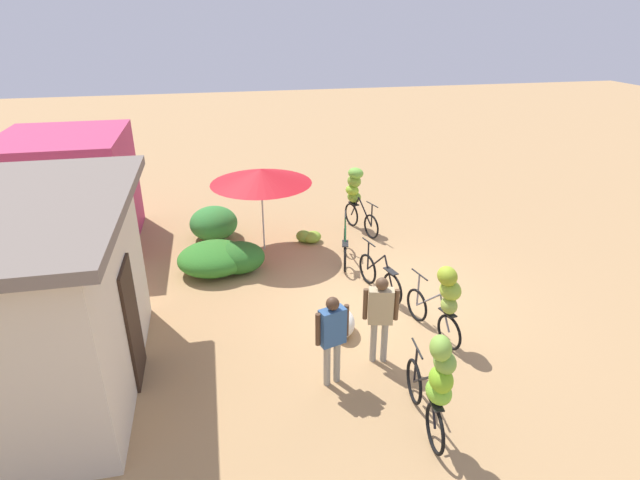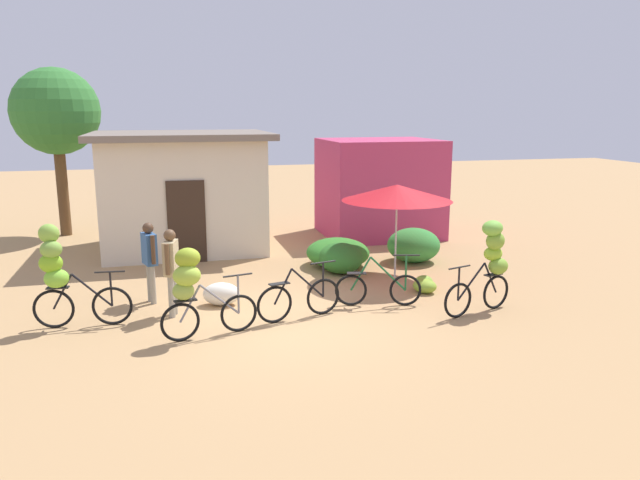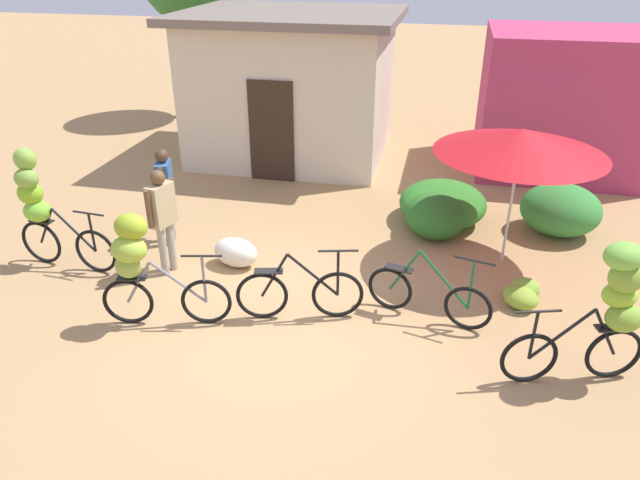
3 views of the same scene
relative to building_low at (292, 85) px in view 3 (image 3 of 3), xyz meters
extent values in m
plane|color=tan|center=(1.50, -6.40, -1.55)|extent=(60.00, 60.00, 0.00)
cube|color=beige|center=(0.00, 0.00, -0.10)|extent=(4.02, 3.28, 2.90)
cube|color=#72665B|center=(0.00, 0.00, 1.43)|extent=(4.52, 3.78, 0.16)
cube|color=#332319|center=(0.00, -1.65, -0.55)|extent=(0.90, 0.06, 2.00)
cube|color=#B7355D|center=(5.62, 0.39, -0.15)|extent=(3.20, 2.80, 2.80)
cylinder|color=brown|center=(-3.35, 2.65, -0.13)|extent=(0.32, 0.32, 2.85)
ellipsoid|color=#2B6B24|center=(3.32, -3.45, -1.21)|extent=(1.00, 1.18, 0.68)
ellipsoid|color=#317C27|center=(3.42, -2.91, -1.22)|extent=(1.48, 1.62, 0.66)
ellipsoid|color=#358738|center=(5.32, -2.94, -1.14)|extent=(1.29, 1.22, 0.83)
cylinder|color=beige|center=(4.38, -4.14, -0.56)|extent=(0.04, 0.04, 1.99)
cone|color=red|center=(4.38, -4.14, 0.34)|extent=(2.40, 2.40, 0.35)
torus|color=black|center=(-1.46, -5.77, -1.21)|extent=(0.68, 0.11, 0.68)
torus|color=black|center=(-2.41, -5.69, -1.21)|extent=(0.68, 0.11, 0.68)
cylinder|color=black|center=(-2.24, -5.70, -0.92)|extent=(0.37, 0.07, 0.61)
cylinder|color=black|center=(-1.76, -5.74, -0.92)|extent=(0.65, 0.09, 0.62)
cylinder|color=black|center=(-1.46, -5.77, -0.61)|extent=(0.50, 0.07, 0.03)
cylinder|color=black|center=(-1.46, -5.77, -0.91)|extent=(0.04, 0.04, 0.61)
cube|color=black|center=(-2.31, -5.70, -0.84)|extent=(0.37, 0.17, 0.02)
ellipsoid|color=#7EC535|center=(-2.31, -5.73, -0.67)|extent=(0.43, 0.36, 0.32)
ellipsoid|color=#7DB924|center=(-2.38, -5.70, -0.41)|extent=(0.41, 0.34, 0.33)
ellipsoid|color=#7BAA40|center=(-2.35, -5.74, -0.17)|extent=(0.37, 0.30, 0.29)
ellipsoid|color=#82B43F|center=(-2.38, -5.65, 0.08)|extent=(0.39, 0.34, 0.32)
torus|color=black|center=(0.61, -6.64, -1.23)|extent=(0.64, 0.19, 0.64)
torus|color=black|center=(-0.35, -6.85, -1.23)|extent=(0.64, 0.19, 0.64)
cylinder|color=slate|center=(-0.18, -6.82, -0.95)|extent=(0.37, 0.12, 0.59)
cylinder|color=slate|center=(0.30, -6.71, -0.95)|extent=(0.66, 0.18, 0.60)
cylinder|color=black|center=(0.61, -6.64, -0.58)|extent=(0.49, 0.14, 0.03)
cylinder|color=slate|center=(0.61, -6.64, -0.90)|extent=(0.04, 0.04, 0.66)
cube|color=black|center=(-0.25, -6.83, -0.88)|extent=(0.38, 0.21, 0.02)
ellipsoid|color=#8DAA41|center=(-0.28, -6.83, -0.72)|extent=(0.36, 0.30, 0.30)
ellipsoid|color=#98BB39|center=(-0.21, -6.85, -0.47)|extent=(0.44, 0.36, 0.34)
ellipsoid|color=#8CA525|center=(-0.19, -6.78, -0.20)|extent=(0.41, 0.33, 0.33)
torus|color=black|center=(2.20, -6.15, -1.22)|extent=(0.66, 0.21, 0.67)
torus|color=black|center=(1.26, -6.38, -1.22)|extent=(0.66, 0.21, 0.67)
cylinder|color=black|center=(1.43, -6.34, -0.92)|extent=(0.37, 0.12, 0.62)
cylinder|color=black|center=(1.89, -6.22, -0.92)|extent=(0.64, 0.19, 0.62)
cylinder|color=black|center=(2.20, -6.15, -0.58)|extent=(0.49, 0.15, 0.03)
cylinder|color=black|center=(2.20, -6.15, -0.90)|extent=(0.04, 0.04, 0.64)
cube|color=black|center=(1.36, -6.36, -0.86)|extent=(0.38, 0.22, 0.02)
torus|color=black|center=(3.83, -6.06, -1.25)|extent=(0.60, 0.20, 0.61)
torus|color=black|center=(2.83, -5.81, -1.25)|extent=(0.60, 0.20, 0.61)
cylinder|color=#19592D|center=(3.01, -5.85, -0.93)|extent=(0.39, 0.13, 0.66)
cylinder|color=#19592D|center=(3.51, -5.98, -0.93)|extent=(0.68, 0.21, 0.67)
cylinder|color=black|center=(3.83, -6.06, -0.57)|extent=(0.49, 0.15, 0.03)
cylinder|color=#19592D|center=(3.83, -6.06, -0.91)|extent=(0.04, 0.04, 0.68)
cube|color=black|center=(2.93, -5.83, -0.92)|extent=(0.38, 0.22, 0.02)
torus|color=black|center=(4.47, -6.93, -1.23)|extent=(0.63, 0.24, 0.64)
torus|color=black|center=(5.39, -6.65, -1.23)|extent=(0.63, 0.24, 0.64)
cylinder|color=black|center=(5.23, -6.70, -0.93)|extent=(0.36, 0.14, 0.62)
cylinder|color=black|center=(4.77, -6.84, -0.93)|extent=(0.63, 0.23, 0.63)
cylinder|color=black|center=(4.47, -6.93, -0.62)|extent=(0.49, 0.18, 0.03)
cylinder|color=black|center=(4.47, -6.93, -0.93)|extent=(0.04, 0.04, 0.61)
cube|color=black|center=(5.30, -6.68, -0.88)|extent=(0.39, 0.24, 0.02)
ellipsoid|color=#7AA331|center=(5.37, -6.71, -0.72)|extent=(0.52, 0.48, 0.30)
ellipsoid|color=#91C02E|center=(5.30, -6.63, -0.49)|extent=(0.49, 0.47, 0.26)
ellipsoid|color=#7BA332|center=(5.30, -6.67, -0.25)|extent=(0.50, 0.48, 0.34)
ellipsoid|color=#75B93F|center=(5.22, -6.69, 0.00)|extent=(0.56, 0.53, 0.28)
ellipsoid|color=#83A830|center=(4.53, -5.38, -1.41)|extent=(0.63, 0.65, 0.28)
ellipsoid|color=#7AAA35|center=(4.60, -5.18, -1.40)|extent=(0.57, 0.56, 0.30)
ellipsoid|color=silver|center=(0.46, -5.15, -1.33)|extent=(0.78, 0.58, 0.44)
cylinder|color=gray|center=(-0.79, -4.73, -1.17)|extent=(0.11, 0.11, 0.76)
cylinder|color=gray|center=(-0.85, -4.56, -1.17)|extent=(0.11, 0.11, 0.76)
cube|color=#33598C|center=(-0.82, -4.65, -0.49)|extent=(0.31, 0.44, 0.60)
cylinder|color=#4C3321|center=(-0.74, -4.89, -0.46)|extent=(0.08, 0.08, 0.54)
cylinder|color=#4C3321|center=(-0.89, -4.41, -0.46)|extent=(0.08, 0.08, 0.54)
sphere|color=#4C3321|center=(-0.82, -4.65, -0.09)|extent=(0.21, 0.21, 0.21)
cylinder|color=gray|center=(-0.41, -5.45, -1.17)|extent=(0.11, 0.11, 0.77)
cylinder|color=gray|center=(-0.46, -5.63, -1.17)|extent=(0.11, 0.11, 0.77)
cube|color=tan|center=(-0.44, -5.54, -0.48)|extent=(0.29, 0.44, 0.61)
cylinder|color=brown|center=(-0.37, -5.30, -0.45)|extent=(0.08, 0.08, 0.55)
cylinder|color=brown|center=(-0.50, -5.78, -0.45)|extent=(0.08, 0.08, 0.55)
sphere|color=brown|center=(-0.44, -5.54, -0.07)|extent=(0.21, 0.21, 0.21)
camera|label=1|loc=(-7.11, -3.13, 3.88)|focal=28.54mm
camera|label=2|loc=(-0.50, -16.33, 2.10)|focal=34.17mm
camera|label=3|loc=(3.34, -12.36, 2.84)|focal=32.84mm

